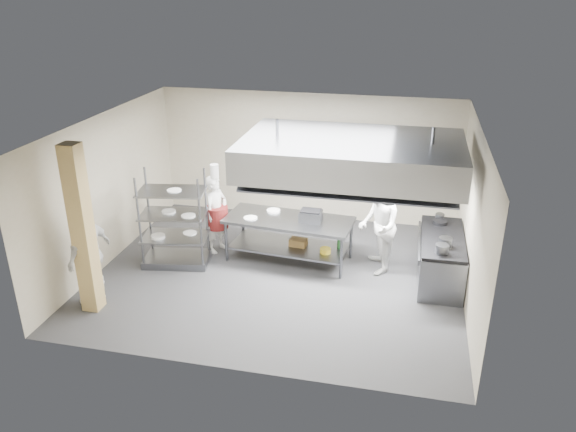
% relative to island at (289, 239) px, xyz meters
% --- Properties ---
extents(floor, '(7.00, 7.00, 0.00)m').
position_rel_island_xyz_m(floor, '(-0.07, -0.66, -0.46)').
color(floor, '#28282A').
rests_on(floor, ground).
extents(ceiling, '(7.00, 7.00, 0.00)m').
position_rel_island_xyz_m(ceiling, '(-0.07, -0.66, 2.54)').
color(ceiling, silver).
rests_on(ceiling, wall_back).
extents(wall_back, '(7.00, 0.00, 7.00)m').
position_rel_island_xyz_m(wall_back, '(-0.07, 2.34, 1.04)').
color(wall_back, '#B3A78E').
rests_on(wall_back, ground).
extents(wall_left, '(0.00, 6.00, 6.00)m').
position_rel_island_xyz_m(wall_left, '(-3.57, -0.66, 1.04)').
color(wall_left, '#B3A78E').
rests_on(wall_left, ground).
extents(wall_right, '(0.00, 6.00, 6.00)m').
position_rel_island_xyz_m(wall_right, '(3.43, -0.66, 1.04)').
color(wall_right, '#B3A78E').
rests_on(wall_right, ground).
extents(column, '(0.30, 0.30, 3.00)m').
position_rel_island_xyz_m(column, '(-2.97, -2.56, 1.04)').
color(column, tan).
rests_on(column, floor).
extents(exhaust_hood, '(4.00, 2.50, 0.60)m').
position_rel_island_xyz_m(exhaust_hood, '(1.23, -0.26, 1.94)').
color(exhaust_hood, gray).
rests_on(exhaust_hood, ceiling).
extents(hood_strip_a, '(1.60, 0.12, 0.04)m').
position_rel_island_xyz_m(hood_strip_a, '(0.33, -0.26, 1.62)').
color(hood_strip_a, white).
rests_on(hood_strip_a, exhaust_hood).
extents(hood_strip_b, '(1.60, 0.12, 0.04)m').
position_rel_island_xyz_m(hood_strip_b, '(2.13, -0.26, 1.62)').
color(hood_strip_b, white).
rests_on(hood_strip_b, exhaust_hood).
extents(wall_shelf, '(1.50, 0.28, 0.04)m').
position_rel_island_xyz_m(wall_shelf, '(1.73, 2.18, 1.04)').
color(wall_shelf, gray).
rests_on(wall_shelf, wall_back).
extents(island, '(2.64, 1.30, 0.91)m').
position_rel_island_xyz_m(island, '(0.00, 0.00, 0.00)').
color(island, gray).
rests_on(island, floor).
extents(island_worktop, '(2.64, 1.30, 0.06)m').
position_rel_island_xyz_m(island_worktop, '(0.00, 0.00, 0.42)').
color(island_worktop, gray).
rests_on(island_worktop, island).
extents(island_undershelf, '(2.43, 1.17, 0.04)m').
position_rel_island_xyz_m(island_undershelf, '(0.00, 0.00, -0.16)').
color(island_undershelf, slate).
rests_on(island_undershelf, island).
extents(pass_rack, '(1.40, 0.96, 1.94)m').
position_rel_island_xyz_m(pass_rack, '(-2.20, -0.65, 0.51)').
color(pass_rack, slate).
rests_on(pass_rack, floor).
extents(cooking_range, '(0.80, 2.00, 0.84)m').
position_rel_island_xyz_m(cooking_range, '(3.01, -0.16, -0.04)').
color(cooking_range, slate).
rests_on(cooking_range, floor).
extents(range_top, '(0.78, 1.96, 0.06)m').
position_rel_island_xyz_m(range_top, '(3.01, -0.16, 0.41)').
color(range_top, black).
rests_on(range_top, cooking_range).
extents(chef_head, '(0.58, 0.71, 1.66)m').
position_rel_island_xyz_m(chef_head, '(-1.57, 0.09, 0.38)').
color(chef_head, silver).
rests_on(chef_head, floor).
extents(chef_line, '(0.90, 1.07, 1.93)m').
position_rel_island_xyz_m(chef_line, '(1.79, -0.07, 0.51)').
color(chef_line, silver).
rests_on(chef_line, floor).
extents(chef_plating, '(0.56, 1.13, 1.85)m').
position_rel_island_xyz_m(chef_plating, '(-3.07, -2.32, 0.47)').
color(chef_plating, white).
rests_on(chef_plating, floor).
extents(griddle, '(0.44, 0.35, 0.21)m').
position_rel_island_xyz_m(griddle, '(0.45, -0.01, 0.56)').
color(griddle, slate).
rests_on(griddle, island_worktop).
extents(wicker_basket, '(0.37, 0.28, 0.15)m').
position_rel_island_xyz_m(wicker_basket, '(0.19, 0.03, -0.06)').
color(wicker_basket, olive).
rests_on(wicker_basket, island_undershelf).
extents(stockpot, '(0.24, 0.24, 0.17)m').
position_rel_island_xyz_m(stockpot, '(3.03, -0.57, 0.53)').
color(stockpot, gray).
rests_on(stockpot, range_top).
extents(plate_stack, '(0.28, 0.28, 0.05)m').
position_rel_island_xyz_m(plate_stack, '(-2.20, -0.65, 0.16)').
color(plate_stack, white).
rests_on(plate_stack, pass_rack).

